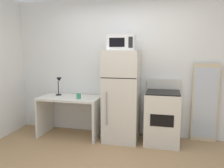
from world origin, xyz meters
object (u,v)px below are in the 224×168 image
(desk_lamp, at_px, (59,83))
(coffee_mug, at_px, (79,96))
(refrigerator, at_px, (122,96))
(oven_range, at_px, (162,117))
(desk, at_px, (70,109))
(microwave, at_px, (122,43))
(leaning_mirror, at_px, (205,103))

(desk_lamp, xyz_separation_m, coffee_mug, (0.49, -0.21, -0.19))
(refrigerator, distance_m, oven_range, 0.80)
(desk, height_order, microwave, microwave)
(microwave, bearing_deg, desk_lamp, 175.65)
(leaning_mirror, bearing_deg, desk, -173.55)
(leaning_mirror, bearing_deg, oven_range, -160.66)
(refrigerator, bearing_deg, coffee_mug, -170.15)
(desk_lamp, xyz_separation_m, microwave, (1.26, -0.10, 0.76))
(coffee_mug, xyz_separation_m, oven_range, (1.49, 0.14, -0.33))
(desk_lamp, distance_m, microwave, 1.48)
(desk, relative_size, leaning_mirror, 0.82)
(coffee_mug, relative_size, oven_range, 0.09)
(coffee_mug, distance_m, microwave, 1.23)
(coffee_mug, relative_size, leaning_mirror, 0.07)
(coffee_mug, bearing_deg, desk, 151.29)
(coffee_mug, bearing_deg, leaning_mirror, 10.18)
(desk, bearing_deg, oven_range, 0.71)
(refrigerator, bearing_deg, leaning_mirror, 10.36)
(desk_lamp, xyz_separation_m, leaning_mirror, (2.71, 0.19, -0.29))
(oven_range, height_order, leaning_mirror, leaning_mirror)
(desk_lamp, bearing_deg, desk, -17.89)
(leaning_mirror, bearing_deg, desk_lamp, -175.97)
(microwave, bearing_deg, oven_range, 2.46)
(microwave, height_order, leaning_mirror, microwave)
(desk_lamp, distance_m, refrigerator, 1.27)
(desk, bearing_deg, leaning_mirror, 6.45)
(desk_lamp, height_order, refrigerator, refrigerator)
(leaning_mirror, bearing_deg, refrigerator, -169.64)
(desk_lamp, xyz_separation_m, refrigerator, (1.26, -0.07, -0.18))
(desk_lamp, relative_size, microwave, 0.77)
(desk, relative_size, microwave, 2.48)
(desk, height_order, oven_range, oven_range)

